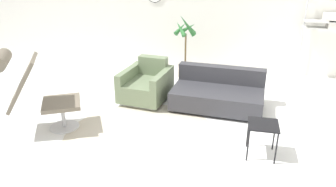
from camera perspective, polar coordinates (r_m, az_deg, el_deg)
name	(u,v)px	position (r m, az deg, el deg)	size (l,w,h in m)	color
ground_plane	(164,131)	(4.99, -0.64, -6.50)	(12.00, 12.00, 0.00)	white
wall_back	(196,7)	(7.49, 4.88, 14.83)	(12.00, 0.09, 2.80)	silver
round_rug	(142,137)	(4.85, -4.52, -7.48)	(2.29, 2.29, 0.01)	#BCB29E
lounge_chair	(31,85)	(5.08, -22.77, 1.33)	(1.20, 0.98, 1.24)	#BCBCC1
armchair_red	(147,85)	(5.96, -3.76, 1.40)	(0.89, 1.00, 0.72)	silver
couch_low	(218,94)	(5.72, 8.72, -0.14)	(1.59, 1.01, 0.65)	black
side_table	(263,128)	(4.40, 16.21, -5.78)	(0.39, 0.39, 0.46)	black
potted_plant	(185,52)	(7.01, 3.03, 7.15)	(0.50, 0.50, 1.38)	brown
shelf_unit	(335,23)	(7.47, 27.02, 10.89)	(1.08, 0.28, 1.77)	#BCBCC1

